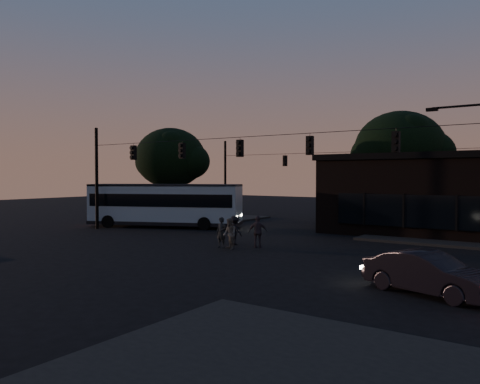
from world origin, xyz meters
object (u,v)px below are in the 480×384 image
Objects in this scene: pedestrian_b at (230,234)px; pedestrian_c at (258,232)px; pedestrian_d at (235,230)px; building at (447,194)px; pedestrian_a at (221,232)px; bus at (165,203)px; car at (429,273)px.

pedestrian_c is (0.97, 1.31, 0.04)m from pedestrian_b.
pedestrian_c is 1.71m from pedestrian_d.
building is 16.48m from pedestrian_b.
pedestrian_c reaches higher than pedestrian_a.
building is 20.39m from bus.
car is at bearing -80.77° from building.
car is (2.95, -18.16, -2.00)m from building.
bus is at bearing -156.01° from building.
pedestrian_d is (9.77, -4.44, -1.02)m from bus.
pedestrian_a reaches higher than pedestrian_d.
bus is 7.07× the size of pedestrian_a.
pedestrian_a is at bearing 6.13° from pedestrian_c.
pedestrian_d reaches higher than car.
bus is 7.13× the size of pedestrian_d.
pedestrian_c is at bearing 80.09° from car.
pedestrian_c is at bearing -45.46° from bus.
pedestrian_c is (-7.14, -12.91, -1.83)m from building.
pedestrian_d is at bearing 148.16° from pedestrian_b.
pedestrian_b is at bearing -119.70° from building.
car is 11.38m from pedestrian_c.
car is at bearing 125.97° from pedestrian_c.
pedestrian_c is at bearing 32.55° from pedestrian_a.
car is 2.45× the size of pedestrian_c.
bus is at bearing -10.04° from pedestrian_d.
pedestrian_b reaches higher than car.
pedestrian_a is 1.28m from pedestrian_d.
bus reaches higher than pedestrian_a.
pedestrian_a is (-11.79, 4.16, 0.12)m from car.
car is at bearing 12.76° from pedestrian_b.
building reaches higher than pedestrian_b.
building reaches higher than pedestrian_d.
car is 2.60× the size of pedestrian_d.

